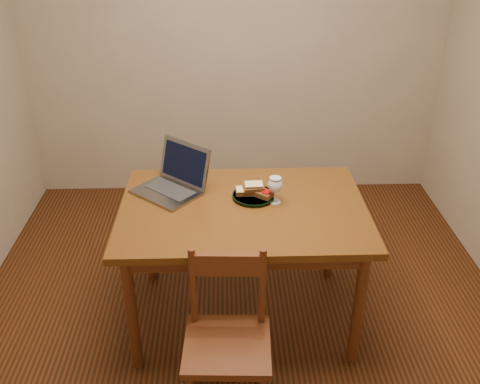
{
  "coord_description": "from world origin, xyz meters",
  "views": [
    {
      "loc": [
        -0.08,
        -2.42,
        2.17
      ],
      "look_at": [
        -0.01,
        0.05,
        0.8
      ],
      "focal_mm": 40.0,
      "sensor_mm": 36.0,
      "label": 1
    }
  ],
  "objects_px": {
    "plate": "(254,196)",
    "chair": "(227,334)",
    "table": "(243,220)",
    "laptop": "(175,178)",
    "milk_glass": "(275,190)"
  },
  "relations": [
    {
      "from": "table",
      "to": "milk_glass",
      "type": "height_order",
      "value": "milk_glass"
    },
    {
      "from": "plate",
      "to": "laptop",
      "type": "relative_size",
      "value": 0.5
    },
    {
      "from": "table",
      "to": "plate",
      "type": "height_order",
      "value": "plate"
    },
    {
      "from": "chair",
      "to": "laptop",
      "type": "distance_m",
      "value": 0.95
    },
    {
      "from": "chair",
      "to": "laptop",
      "type": "height_order",
      "value": "laptop"
    },
    {
      "from": "table",
      "to": "plate",
      "type": "distance_m",
      "value": 0.15
    },
    {
      "from": "plate",
      "to": "laptop",
      "type": "height_order",
      "value": "laptop"
    },
    {
      "from": "chair",
      "to": "table",
      "type": "bearing_deg",
      "value": 84.02
    },
    {
      "from": "chair",
      "to": "milk_glass",
      "type": "height_order",
      "value": "milk_glass"
    },
    {
      "from": "milk_glass",
      "to": "laptop",
      "type": "height_order",
      "value": "laptop"
    },
    {
      "from": "chair",
      "to": "laptop",
      "type": "xyz_separation_m",
      "value": [
        -0.28,
        0.84,
        0.36
      ]
    },
    {
      "from": "table",
      "to": "plate",
      "type": "bearing_deg",
      "value": 57.09
    },
    {
      "from": "table",
      "to": "chair",
      "type": "height_order",
      "value": "chair"
    },
    {
      "from": "laptop",
      "to": "milk_glass",
      "type": "bearing_deg",
      "value": 23.94
    },
    {
      "from": "plate",
      "to": "chair",
      "type": "bearing_deg",
      "value": -102.0
    }
  ]
}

